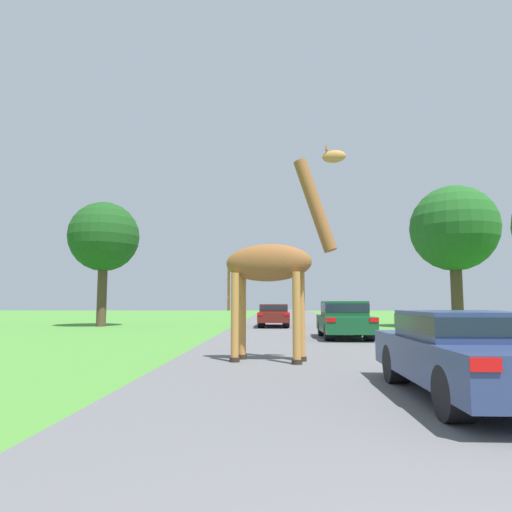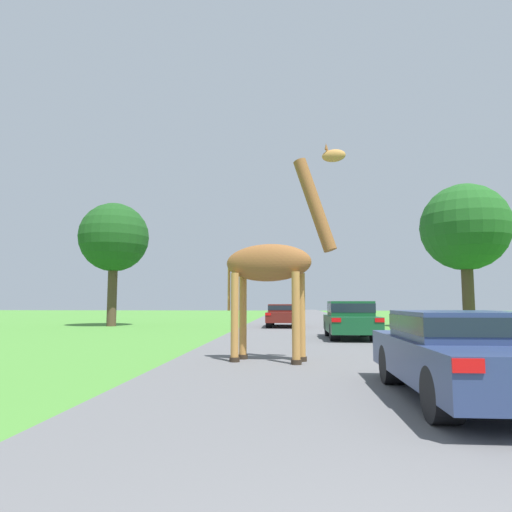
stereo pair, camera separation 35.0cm
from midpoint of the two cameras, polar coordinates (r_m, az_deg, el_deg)
The scene contains 7 objects.
road at distance 31.11m, azimuth 4.75°, elevation -8.39°, with size 7.76×120.00×0.00m.
giraffe_near_road at distance 10.97m, azimuth 1.46°, elevation -0.92°, with size 2.99×1.16×5.16m.
car_lead_maroon at distance 7.38m, azimuth 23.58°, elevation -10.79°, with size 1.71×4.39×1.26m.
car_queue_right at distance 26.88m, azimuth 1.85°, elevation -7.28°, with size 1.75×4.71×1.30m.
car_queue_left at distance 18.37m, azimuth 10.41°, elevation -7.71°, with size 1.81×4.11×1.45m.
tree_centre_back at distance 28.06m, azimuth 23.19°, elevation 3.11°, with size 4.83×4.83×8.00m.
tree_far_right at distance 28.80m, azimuth -18.81°, elevation 2.20°, with size 4.14×4.14×7.39m.
Camera 1 is at (-1.32, -1.07, 1.39)m, focal length 32.00 mm.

